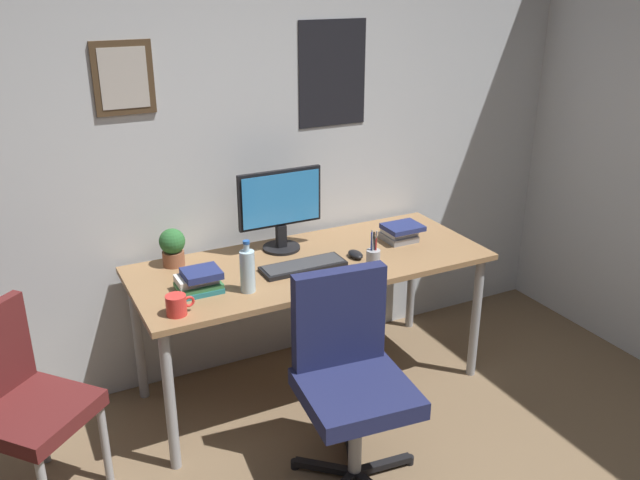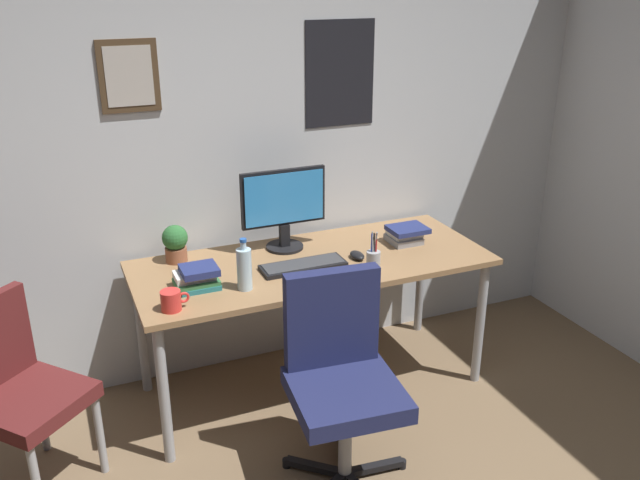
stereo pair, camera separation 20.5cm
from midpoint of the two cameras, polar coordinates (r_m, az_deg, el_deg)
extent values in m
cube|color=silver|center=(3.58, -5.86, 8.36)|extent=(4.40, 0.08, 2.60)
cube|color=#4C3823|center=(3.36, -14.23, 13.36)|extent=(0.28, 0.02, 0.34)
cube|color=beige|center=(3.35, -14.20, 13.34)|extent=(0.22, 0.00, 0.28)
cube|color=black|center=(3.70, 3.35, 13.92)|extent=(0.40, 0.01, 0.56)
cube|color=#936D47|center=(3.45, 1.06, -2.00)|extent=(1.83, 0.74, 0.03)
cylinder|color=#9EA0A5|center=(3.15, -11.29, -12.84)|extent=(0.05, 0.05, 0.72)
cylinder|color=#9EA0A5|center=(3.78, 14.99, -6.84)|extent=(0.05, 0.05, 0.72)
cylinder|color=#9EA0A5|center=(3.67, -13.41, -7.59)|extent=(0.05, 0.05, 0.72)
cylinder|color=#9EA0A5|center=(4.23, 9.92, -3.21)|extent=(0.05, 0.05, 0.72)
cube|color=#1E234C|center=(2.93, 4.29, -12.98)|extent=(0.50, 0.50, 0.08)
cube|color=#1E234C|center=(2.95, 3.02, -6.63)|extent=(0.42, 0.11, 0.45)
cylinder|color=#9EA0A5|center=(3.08, 4.16, -16.80)|extent=(0.07, 0.07, 0.42)
cube|color=black|center=(3.23, 6.51, -18.71)|extent=(0.28, 0.07, 0.03)
cylinder|color=black|center=(3.29, 8.86, -18.34)|extent=(0.04, 0.04, 0.04)
cube|color=black|center=(3.29, 3.93, -17.66)|extent=(0.15, 0.27, 0.03)
cylinder|color=black|center=(3.41, 3.80, -16.36)|extent=(0.04, 0.04, 0.04)
cube|color=black|center=(3.22, 1.52, -18.77)|extent=(0.24, 0.22, 0.03)
cylinder|color=black|center=(3.26, -0.96, -18.46)|extent=(0.04, 0.04, 0.04)
cube|color=#591E1E|center=(3.12, -21.67, -12.68)|extent=(0.59, 0.59, 0.07)
cylinder|color=#9EA0A5|center=(3.24, -16.44, -15.62)|extent=(0.05, 0.05, 0.41)
cylinder|color=#9EA0A5|center=(3.46, -21.07, -13.63)|extent=(0.05, 0.05, 0.41)
cylinder|color=black|center=(3.59, -1.39, -0.59)|extent=(0.20, 0.20, 0.01)
cube|color=black|center=(3.57, -1.40, 0.41)|extent=(0.05, 0.04, 0.12)
cube|color=black|center=(3.50, -1.46, 3.64)|extent=(0.46, 0.02, 0.30)
cube|color=#338CD8|center=(3.48, -1.34, 3.54)|extent=(0.43, 0.00, 0.27)
cube|color=black|center=(3.35, 0.32, -2.23)|extent=(0.43, 0.15, 0.02)
cube|color=#38383A|center=(3.35, 0.32, -2.03)|extent=(0.41, 0.13, 0.00)
ellipsoid|color=black|center=(3.47, 4.88, -1.33)|extent=(0.06, 0.11, 0.04)
cylinder|color=silver|center=(3.11, -4.58, -2.53)|extent=(0.07, 0.07, 0.20)
cylinder|color=silver|center=(3.06, -4.64, -0.48)|extent=(0.03, 0.03, 0.04)
cylinder|color=#2659B2|center=(3.05, -4.66, -0.05)|extent=(0.03, 0.03, 0.01)
cylinder|color=red|center=(2.98, -10.65, -5.12)|extent=(0.09, 0.09, 0.09)
torus|color=red|center=(2.99, -9.59, -4.87)|extent=(0.05, 0.01, 0.05)
cylinder|color=brown|center=(3.47, -10.48, -1.24)|extent=(0.11, 0.11, 0.07)
sphere|color=#2D6B33|center=(3.44, -10.58, 0.18)|extent=(0.13, 0.13, 0.13)
ellipsoid|color=#287A38|center=(3.45, -11.19, 0.64)|extent=(0.07, 0.08, 0.02)
ellipsoid|color=#287A38|center=(3.46, -10.21, 0.62)|extent=(0.07, 0.08, 0.02)
ellipsoid|color=#287A38|center=(3.40, -10.92, 0.26)|extent=(0.08, 0.07, 0.02)
cylinder|color=#9EA0A5|center=(3.34, 6.32, -1.76)|extent=(0.07, 0.07, 0.09)
cylinder|color=#263FBF|center=(3.31, 6.19, -0.51)|extent=(0.01, 0.01, 0.13)
cylinder|color=red|center=(3.31, 6.57, -0.53)|extent=(0.01, 0.01, 0.13)
cylinder|color=black|center=(3.32, 6.38, -0.49)|extent=(0.01, 0.01, 0.13)
cylinder|color=#9EA0A5|center=(3.31, 6.53, -0.43)|extent=(0.01, 0.03, 0.14)
cylinder|color=#9EA0A5|center=(3.31, 6.28, -0.47)|extent=(0.01, 0.02, 0.14)
cube|color=gray|center=(3.71, 8.70, 0.05)|extent=(0.16, 0.17, 0.03)
cube|color=silver|center=(3.71, 8.78, 0.59)|extent=(0.16, 0.15, 0.03)
cube|color=navy|center=(3.68, 9.06, 0.89)|extent=(0.20, 0.16, 0.03)
cube|color=#26727A|center=(3.19, -8.51, -3.80)|extent=(0.19, 0.17, 0.02)
cube|color=#33723F|center=(3.17, -8.65, -3.56)|extent=(0.20, 0.13, 0.02)
cube|color=silver|center=(3.17, -8.83, -3.02)|extent=(0.18, 0.12, 0.03)
cube|color=navy|center=(3.14, -8.41, -2.57)|extent=(0.17, 0.15, 0.03)
camera|label=1|loc=(0.10, -88.22, 0.72)|focal=37.62mm
camera|label=2|loc=(0.10, 91.78, -0.72)|focal=37.62mm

